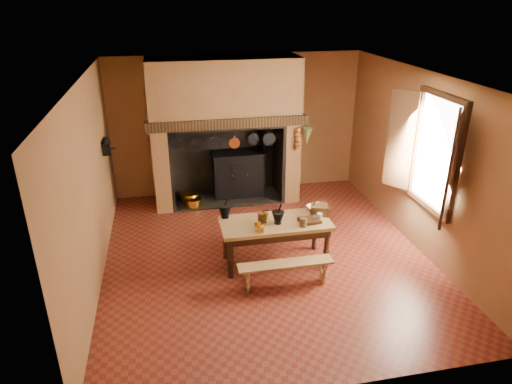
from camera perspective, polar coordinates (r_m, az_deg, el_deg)
floor at (r=7.37m, az=1.24°, el=-7.91°), size 5.50×5.50×0.00m
ceiling at (r=6.37m, az=1.46°, el=14.08°), size 5.50×5.50×0.00m
back_wall at (r=9.31m, az=-2.40°, el=8.34°), size 5.00×0.02×2.80m
wall_left at (r=6.69m, az=-20.04°, el=0.59°), size 0.02×5.50×2.80m
wall_right at (r=7.66m, az=19.94°, el=3.48°), size 0.02×5.50×2.80m
wall_front at (r=4.40m, az=9.33°, el=-10.69°), size 5.00×0.02×2.80m
chimney_breast at (r=8.75m, az=-3.95°, el=10.08°), size 2.95×0.96×2.80m
iron_range at (r=9.31m, az=-2.26°, el=2.40°), size 1.12×0.55×1.60m
hearth_pans at (r=9.16m, az=-8.22°, el=-0.86°), size 0.51×0.62×0.20m
hanging_pans at (r=8.38m, az=-3.66°, el=6.28°), size 1.92×0.29×0.27m
onion_string at (r=8.65m, az=5.24°, el=6.56°), size 0.12×0.10×0.46m
herb_bunch at (r=8.68m, az=6.40°, el=6.93°), size 0.20×0.20×0.35m
window at (r=7.17m, az=20.80°, el=4.56°), size 0.39×1.75×1.76m
wall_coffee_mill at (r=8.09m, az=-18.24°, el=5.62°), size 0.23×0.16×0.31m
work_table at (r=6.90m, az=2.44°, el=-4.54°), size 1.65×0.73×0.71m
bench_front at (r=6.54m, az=3.71°, el=-9.54°), size 1.36×0.24×0.38m
bench_back at (r=7.58m, az=1.28°, el=-4.34°), size 1.43×0.25×0.40m
mortar_large at (r=6.93m, az=-3.91°, el=-2.36°), size 0.20×0.20×0.34m
mortar_small at (r=6.75m, az=2.77°, el=-3.13°), size 0.19×0.19×0.32m
coffee_grinder at (r=6.81m, az=0.79°, el=-3.17°), size 0.17×0.13×0.19m
brass_mug_a at (r=6.53m, az=0.74°, el=-4.72°), size 0.10×0.10×0.09m
brass_mug_b at (r=6.90m, az=1.29°, el=-3.05°), size 0.10×0.10×0.09m
mixing_bowl at (r=7.24m, az=7.57°, el=-2.02°), size 0.37×0.37×0.07m
stoneware_crock at (r=6.71m, az=5.93°, el=-3.79°), size 0.13×0.13×0.13m
glass_jar at (r=6.86m, az=7.91°, el=-3.21°), size 0.11×0.11×0.14m
wicker_basket at (r=7.09m, az=7.98°, el=-2.19°), size 0.32×0.27×0.26m
wooden_tray at (r=6.87m, az=6.71°, el=-3.53°), size 0.34×0.26×0.05m
brass_cup at (r=6.58m, az=0.34°, el=-4.39°), size 0.15×0.15×0.11m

